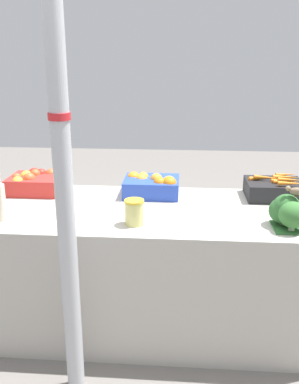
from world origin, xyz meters
name	(u,v)px	position (x,y,z in m)	size (l,w,h in m)	color
ground_plane	(150,319)	(0.00, 0.00, 0.00)	(10.00, 10.00, 0.00)	slate
market_table	(150,266)	(0.00, 0.00, 0.37)	(1.91, 0.84, 0.74)	#B7B2A8
support_pole	(60,131)	(-0.32, -0.60, 1.29)	(0.09, 0.09, 2.57)	#B7BABF
apple_crate	(36,182)	(-0.75, 0.26, 0.80)	(0.34, 0.28, 0.14)	red
orange_crate	(152,185)	(0.00, 0.25, 0.81)	(0.34, 0.28, 0.14)	#2847B7
carrot_crate	(275,189)	(0.75, 0.26, 0.80)	(0.34, 0.28, 0.14)	black
broccoli_pile	(287,212)	(0.72, -0.22, 0.83)	(0.24, 0.22, 0.17)	#2D602D
juice_bottle_cloudy	(0,200)	(-0.77, -0.24, 0.86)	(0.06, 0.06, 0.27)	beige
pickle_jar	(134,212)	(-0.06, -0.24, 0.81)	(0.10, 0.10, 0.13)	#D1CC75
sparrow_bird	(296,191)	(0.75, -0.23, 0.94)	(0.13, 0.05, 0.05)	#4C3D2D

